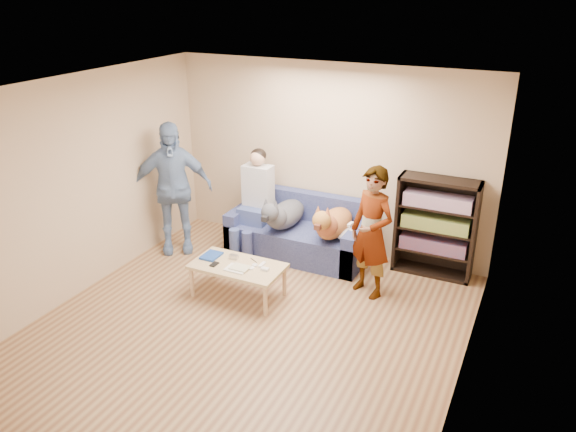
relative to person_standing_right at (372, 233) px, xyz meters
The scene contains 27 objects.
ground 1.94m from the person_standing_right, 123.13° to the right, with size 5.00×5.00×0.00m, color brown.
ceiling 2.51m from the person_standing_right, 123.13° to the right, with size 5.00×5.00×0.00m, color white.
wall_back 1.49m from the person_standing_right, 133.18° to the left, with size 4.50×4.50×0.00m, color tan.
wall_front 4.12m from the person_standing_right, 103.61° to the right, with size 4.50×4.50×0.00m, color tan.
wall_left 3.57m from the person_standing_right, 155.34° to the right, with size 5.00×5.00×0.00m, color tan.
wall_right 2.02m from the person_standing_right, 48.87° to the right, with size 5.00×5.00×0.00m, color tan.
blanket 0.68m from the person_standing_right, 130.23° to the left, with size 0.44×0.38×0.15m, color #B5B6BA.
person_standing_right is the anchor object (origin of this frame).
person_standing_left 2.85m from the person_standing_right, behind, with size 1.09×0.45×1.85m, color #7B94C5.
held_controller 0.32m from the person_standing_right, 135.00° to the right, with size 0.04×0.11×0.03m, color white.
notebook_blue 1.97m from the person_standing_right, 158.74° to the right, with size 0.20×0.26×0.03m, color navy.
papers 1.64m from the person_standing_right, 147.81° to the right, with size 0.26×0.20×0.01m, color silver.
magazine 1.60m from the person_standing_right, 147.85° to the right, with size 0.22×0.17×0.01m, color beige.
camera_silver 1.69m from the person_standing_right, 157.48° to the right, with size 0.11×0.06×0.05m, color silver.
controller_a 1.35m from the person_standing_right, 149.88° to the right, with size 0.04×0.13×0.03m, color white.
controller_b 1.33m from the person_standing_right, 144.95° to the right, with size 0.09×0.06×0.03m, color silver.
headphone_cup_a 1.48m from the person_standing_right, 147.32° to the right, with size 0.07×0.07×0.02m, color white.
headphone_cup_b 1.44m from the person_standing_right, 150.11° to the right, with size 0.07×0.07×0.02m, color silver.
pen_orange 1.73m from the person_standing_right, 147.36° to the right, with size 0.01×0.01×0.14m, color orange.
pen_black 1.46m from the person_standing_right, 155.99° to the right, with size 0.01×0.01×0.14m, color black.
wallet 1.91m from the person_standing_right, 152.20° to the right, with size 0.07×0.12×0.01m, color black.
sofa 1.46m from the person_standing_right, 152.85° to the left, with size 1.90×0.85×0.82m.
person_seated 1.90m from the person_standing_right, 164.91° to the left, with size 0.40×0.73×1.47m.
dog_gray 1.46m from the person_standing_right, 161.85° to the left, with size 0.39×1.24×0.56m.
dog_tan 0.82m from the person_standing_right, 146.19° to the left, with size 0.39×1.16×0.57m.
coffee_table 1.65m from the person_standing_right, 151.82° to the right, with size 1.10×0.60×0.42m.
bookshelf 1.05m from the person_standing_right, 55.51° to the left, with size 1.00×0.34×1.30m.
Camera 1 is at (2.65, -4.38, 3.55)m, focal length 35.00 mm.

